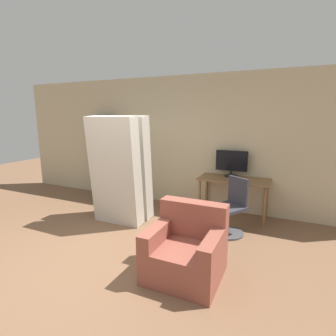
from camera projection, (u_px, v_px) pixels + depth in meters
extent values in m
plane|color=brown|center=(82.00, 266.00, 3.38)|extent=(16.00, 16.00, 0.00)
cube|color=#C6B793|center=(171.00, 142.00, 5.62)|extent=(8.00, 0.06, 2.70)
cube|color=brown|center=(234.00, 179.00, 4.85)|extent=(1.28, 0.61, 0.03)
cylinder|color=brown|center=(199.00, 198.00, 4.95)|extent=(0.05, 0.05, 0.72)
cylinder|color=brown|center=(264.00, 207.00, 4.47)|extent=(0.05, 0.05, 0.72)
cylinder|color=brown|center=(207.00, 192.00, 5.38)|extent=(0.05, 0.05, 0.72)
cylinder|color=brown|center=(267.00, 199.00, 4.91)|extent=(0.05, 0.05, 0.72)
cylinder|color=black|center=(231.00, 176.00, 5.03)|extent=(0.25, 0.25, 0.02)
cylinder|color=black|center=(231.00, 173.00, 5.02)|extent=(0.04, 0.04, 0.10)
cube|color=black|center=(232.00, 161.00, 4.98)|extent=(0.60, 0.02, 0.39)
cube|color=black|center=(231.00, 161.00, 4.97)|extent=(0.58, 0.03, 0.37)
cylinder|color=#4C4C51|center=(227.00, 233.00, 4.29)|extent=(0.52, 0.52, 0.03)
cylinder|color=#4C4C51|center=(228.00, 221.00, 4.25)|extent=(0.05, 0.05, 0.39)
cube|color=#33333D|center=(228.00, 208.00, 4.20)|extent=(0.61, 0.61, 0.05)
cube|color=#33333D|center=(238.00, 191.00, 4.26)|extent=(0.35, 0.25, 0.45)
cube|color=black|center=(95.00, 156.00, 6.35)|extent=(0.02, 0.26, 1.87)
cube|color=black|center=(115.00, 158.00, 6.10)|extent=(0.02, 0.26, 1.87)
cube|color=black|center=(108.00, 156.00, 6.33)|extent=(0.61, 0.02, 1.87)
cube|color=black|center=(107.00, 194.00, 6.41)|extent=(0.58, 0.22, 0.02)
cube|color=black|center=(106.00, 176.00, 6.32)|extent=(0.58, 0.22, 0.02)
cube|color=black|center=(105.00, 157.00, 6.23)|extent=(0.58, 0.22, 0.02)
cube|color=black|center=(104.00, 137.00, 6.13)|extent=(0.58, 0.22, 0.02)
cube|color=black|center=(103.00, 117.00, 6.04)|extent=(0.58, 0.22, 0.02)
cube|color=#1E4C9E|center=(97.00, 185.00, 6.45)|extent=(0.02, 0.14, 0.39)
cube|color=red|center=(98.00, 187.00, 6.45)|extent=(0.02, 0.17, 0.28)
cube|color=silver|center=(100.00, 185.00, 6.46)|extent=(0.02, 0.14, 0.41)
cube|color=brown|center=(100.00, 188.00, 6.43)|extent=(0.02, 0.17, 0.27)
cube|color=brown|center=(97.00, 167.00, 6.39)|extent=(0.03, 0.17, 0.35)
cube|color=red|center=(97.00, 169.00, 6.36)|extent=(0.02, 0.16, 0.29)
cube|color=silver|center=(98.00, 167.00, 6.34)|extent=(0.03, 0.13, 0.37)
cube|color=#287A38|center=(100.00, 168.00, 6.33)|extent=(0.04, 0.16, 0.36)
cube|color=red|center=(96.00, 149.00, 6.30)|extent=(0.02, 0.18, 0.34)
cube|color=gold|center=(96.00, 148.00, 6.27)|extent=(0.03, 0.18, 0.38)
cube|color=#287A38|center=(99.00, 148.00, 6.29)|extent=(0.03, 0.13, 0.38)
cube|color=#287A38|center=(99.00, 150.00, 6.24)|extent=(0.02, 0.17, 0.30)
cube|color=red|center=(99.00, 151.00, 6.22)|extent=(0.03, 0.15, 0.27)
cube|color=teal|center=(101.00, 150.00, 6.21)|extent=(0.03, 0.14, 0.31)
cube|color=gold|center=(102.00, 149.00, 6.19)|extent=(0.04, 0.16, 0.35)
cube|color=#7A2D84|center=(105.00, 149.00, 6.21)|extent=(0.04, 0.12, 0.35)
cube|color=#232328|center=(106.00, 148.00, 6.17)|extent=(0.03, 0.14, 0.39)
cube|color=orange|center=(95.00, 129.00, 6.23)|extent=(0.02, 0.15, 0.34)
cube|color=red|center=(97.00, 130.00, 6.23)|extent=(0.02, 0.14, 0.28)
cube|color=orange|center=(96.00, 130.00, 6.17)|extent=(0.03, 0.18, 0.33)
cube|color=#232328|center=(98.00, 130.00, 6.18)|extent=(0.04, 0.16, 0.33)
cube|color=#7A2D84|center=(100.00, 130.00, 6.17)|extent=(0.03, 0.18, 0.31)
cube|color=orange|center=(100.00, 129.00, 6.12)|extent=(0.03, 0.16, 0.36)
cube|color=beige|center=(115.00, 171.00, 4.52)|extent=(0.91, 0.40, 1.90)
cube|color=beige|center=(137.00, 174.00, 4.34)|extent=(0.01, 0.41, 1.87)
cube|color=beige|center=(127.00, 168.00, 4.84)|extent=(0.91, 0.38, 1.90)
cube|color=beige|center=(148.00, 170.00, 4.66)|extent=(0.01, 0.39, 1.86)
cube|color=#934C3D|center=(185.00, 261.00, 3.12)|extent=(0.85, 0.80, 0.40)
cube|color=#934C3D|center=(194.00, 218.00, 3.30)|extent=(0.85, 0.20, 0.45)
cube|color=#934C3D|center=(159.00, 232.00, 3.20)|extent=(0.16, 0.80, 0.20)
cube|color=#934C3D|center=(214.00, 243.00, 2.92)|extent=(0.16, 0.80, 0.20)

